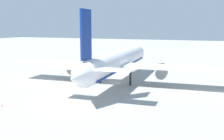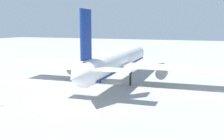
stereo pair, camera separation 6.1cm
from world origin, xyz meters
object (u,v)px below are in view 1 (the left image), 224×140
traffic_cone_1 (218,77)px  traffic_cone_4 (2,105)px  baggage_cart_0 (161,63)px  ground_worker_1 (160,65)px  traffic_cone_2 (11,76)px  traffic_cone_3 (52,67)px  airliner (116,62)px

traffic_cone_1 → traffic_cone_4: bearing=141.3°
baggage_cart_0 → traffic_cone_4: traffic_cone_4 is taller
traffic_cone_1 → baggage_cart_0: bearing=44.8°
ground_worker_1 → traffic_cone_2: bearing=134.1°
ground_worker_1 → traffic_cone_1: 32.79m
traffic_cone_3 → ground_worker_1: bearing=-65.6°
traffic_cone_4 → ground_worker_1: bearing=-15.8°
traffic_cone_1 → traffic_cone_4: 79.83m
ground_worker_1 → traffic_cone_3: (-21.97, 48.43, -0.61)m
airliner → ground_worker_1: size_ratio=45.16×
ground_worker_1 → traffic_cone_1: (-18.53, -27.04, -0.61)m
airliner → traffic_cone_1: bearing=-52.0°
traffic_cone_2 → traffic_cone_3: 26.30m
traffic_cone_2 → traffic_cone_4: same height
airliner → ground_worker_1: (44.45, -6.15, -6.83)m
traffic_cone_2 → baggage_cart_0: bearing=-39.4°
traffic_cone_1 → traffic_cone_2: (-29.70, 76.78, 0.00)m
traffic_cone_2 → traffic_cone_3: same height
airliner → traffic_cone_1: (25.92, -33.19, -7.44)m
baggage_cart_0 → traffic_cone_2: size_ratio=5.80×
baggage_cart_0 → traffic_cone_1: traffic_cone_1 is taller
airliner → traffic_cone_1: size_ratio=142.52×
traffic_cone_3 → traffic_cone_4: (-58.84, -25.53, 0.00)m
baggage_cart_0 → traffic_cone_1: size_ratio=5.80×
airliner → baggage_cart_0: bearing=-4.8°
baggage_cart_0 → traffic_cone_4: 93.56m
airliner → traffic_cone_2: bearing=95.0°
traffic_cone_2 → traffic_cone_4: 42.20m
traffic_cone_2 → traffic_cone_4: size_ratio=1.00×
traffic_cone_4 → traffic_cone_1: bearing=-38.7°
traffic_cone_2 → traffic_cone_3: size_ratio=1.00×
traffic_cone_2 → traffic_cone_3: (26.27, -1.30, 0.00)m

